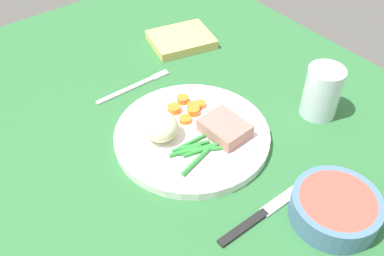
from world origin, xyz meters
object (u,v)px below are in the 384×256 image
(knife, at_px, (269,209))
(salad_bowl, at_px, (335,207))
(dinner_plate, at_px, (192,136))
(meat_portion, at_px, (225,128))
(water_glass, at_px, (321,95))
(napkin, at_px, (181,40))
(fork, at_px, (134,87))

(knife, xyz_separation_m, salad_bowl, (0.07, 0.07, 0.02))
(dinner_plate, relative_size, meat_portion, 3.50)
(dinner_plate, height_order, knife, dinner_plate)
(water_glass, bearing_deg, napkin, -170.49)
(meat_portion, xyz_separation_m, napkin, (-0.29, 0.13, -0.02))
(meat_portion, relative_size, salad_bowl, 0.60)
(napkin, bearing_deg, salad_bowl, -11.81)
(water_glass, bearing_deg, salad_bowl, -44.38)
(dinner_plate, distance_m, napkin, 0.31)
(fork, bearing_deg, dinner_plate, -2.53)
(napkin, bearing_deg, dinner_plate, -33.51)
(napkin, bearing_deg, fork, -67.71)
(salad_bowl, bearing_deg, dinner_plate, -166.29)
(dinner_plate, bearing_deg, meat_portion, 49.40)
(dinner_plate, bearing_deg, knife, -0.86)
(fork, bearing_deg, knife, -3.36)
(napkin, bearing_deg, meat_portion, -23.49)
(salad_bowl, relative_size, napkin, 0.98)
(meat_portion, bearing_deg, fork, -168.54)
(fork, relative_size, napkin, 1.25)
(fork, distance_m, water_glass, 0.36)
(water_glass, relative_size, salad_bowl, 0.75)
(knife, bearing_deg, meat_portion, 167.35)
(fork, height_order, water_glass, water_glass)
(knife, relative_size, water_glass, 2.11)
(knife, xyz_separation_m, water_glass, (-0.10, 0.23, 0.04))
(knife, bearing_deg, water_glass, 117.79)
(meat_portion, height_order, napkin, meat_portion)
(fork, height_order, napkin, napkin)
(meat_portion, relative_size, water_glass, 0.79)
(knife, bearing_deg, dinner_plate, -177.14)
(knife, bearing_deg, fork, -176.33)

